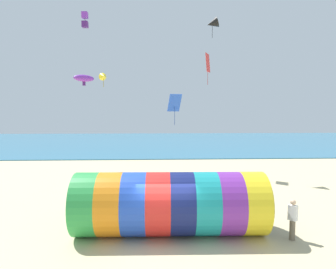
{
  "coord_description": "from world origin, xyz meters",
  "views": [
    {
      "loc": [
        -0.44,
        -12.42,
        5.51
      ],
      "look_at": [
        0.21,
        2.66,
        4.34
      ],
      "focal_mm": 32.0,
      "sensor_mm": 36.0,
      "label": 1
    }
  ],
  "objects": [
    {
      "name": "giant_inflatable_tube",
      "position": [
        0.24,
        0.66,
        1.4
      ],
      "size": [
        8.5,
        2.97,
        2.79
      ],
      "color": "green",
      "rests_on": "ground"
    },
    {
      "name": "kite_purple_parafoil",
      "position": [
        -4.0,
        2.89,
        7.17
      ],
      "size": [
        1.16,
        1.04,
        0.61
      ],
      "color": "purple"
    },
    {
      "name": "kite_purple_box",
      "position": [
        -4.3,
        4.72,
        10.56
      ],
      "size": [
        0.32,
        0.32,
        0.89
      ],
      "color": "purple"
    },
    {
      "name": "kite_yellow_delta",
      "position": [
        -4.44,
        11.21,
        8.2
      ],
      "size": [
        0.78,
        0.81,
        1.11
      ],
      "color": "yellow"
    },
    {
      "name": "kite_blue_diamond",
      "position": [
        1.09,
        10.96,
        6.15
      ],
      "size": [
        1.15,
        0.93,
        2.39
      ],
      "color": "blue"
    },
    {
      "name": "ground_plane",
      "position": [
        0.0,
        0.0,
        0.0
      ],
      "size": [
        120.0,
        120.0,
        0.0
      ],
      "primitive_type": "plane",
      "color": "#CCBA8C"
    },
    {
      "name": "sea",
      "position": [
        0.0,
        41.36,
        0.05
      ],
      "size": [
        120.0,
        40.0,
        0.1
      ],
      "primitive_type": "cube",
      "color": "teal",
      "rests_on": "ground"
    },
    {
      "name": "kite_handler",
      "position": [
        5.43,
        -0.2,
        0.91
      ],
      "size": [
        0.4,
        0.42,
        1.77
      ],
      "color": "#726651",
      "rests_on": "ground"
    },
    {
      "name": "kite_black_delta",
      "position": [
        4.42,
        13.28,
        12.92
      ],
      "size": [
        1.2,
        1.01,
        1.76
      ],
      "color": "black"
    },
    {
      "name": "kite_red_diamond",
      "position": [
        4.11,
        13.5,
        9.66
      ],
      "size": [
        0.6,
        1.05,
        2.66
      ],
      "color": "red"
    }
  ]
}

